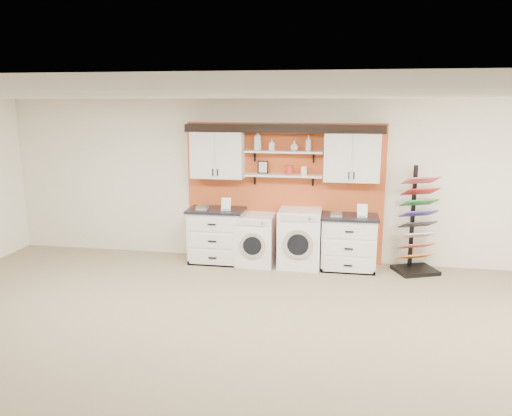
% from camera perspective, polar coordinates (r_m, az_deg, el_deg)
% --- Properties ---
extents(floor, '(10.00, 10.00, 0.00)m').
position_cam_1_polar(floor, '(5.36, -2.17, -18.90)').
color(floor, gray).
rests_on(floor, ground).
extents(ceiling, '(10.00, 10.00, 0.00)m').
position_cam_1_polar(ceiling, '(4.59, -2.45, 12.56)').
color(ceiling, white).
rests_on(ceiling, wall_back).
extents(wall_back, '(10.00, 0.00, 10.00)m').
position_cam_1_polar(wall_back, '(8.65, 3.25, 3.08)').
color(wall_back, '#EFE5CE').
rests_on(wall_back, floor).
extents(accent_panel, '(3.40, 0.07, 2.40)m').
position_cam_1_polar(accent_panel, '(8.65, 3.21, 1.74)').
color(accent_panel, '#C34E21').
rests_on(accent_panel, wall_back).
extents(upper_cabinet_left, '(0.90, 0.35, 0.84)m').
position_cam_1_polar(upper_cabinet_left, '(8.59, -4.42, 6.23)').
color(upper_cabinet_left, silver).
rests_on(upper_cabinet_left, wall_back).
extents(upper_cabinet_right, '(0.90, 0.35, 0.84)m').
position_cam_1_polar(upper_cabinet_right, '(8.33, 10.91, 5.86)').
color(upper_cabinet_right, silver).
rests_on(upper_cabinet_right, wall_back).
extents(shelf_lower, '(1.32, 0.28, 0.03)m').
position_cam_1_polar(shelf_lower, '(8.44, 3.10, 3.74)').
color(shelf_lower, silver).
rests_on(shelf_lower, wall_back).
extents(shelf_upper, '(1.32, 0.28, 0.03)m').
position_cam_1_polar(shelf_upper, '(8.39, 3.14, 6.45)').
color(shelf_upper, silver).
rests_on(shelf_upper, wall_back).
extents(crown_molding, '(3.30, 0.41, 0.13)m').
position_cam_1_polar(crown_molding, '(8.37, 3.18, 9.16)').
color(crown_molding, black).
rests_on(crown_molding, wall_back).
extents(picture_frame, '(0.18, 0.02, 0.22)m').
position_cam_1_polar(picture_frame, '(8.51, 0.80, 4.69)').
color(picture_frame, black).
rests_on(picture_frame, shelf_lower).
extents(canister_red, '(0.11, 0.11, 0.16)m').
position_cam_1_polar(canister_red, '(8.41, 3.79, 4.36)').
color(canister_red, red).
rests_on(canister_red, shelf_lower).
extents(canister_cream, '(0.10, 0.10, 0.14)m').
position_cam_1_polar(canister_cream, '(8.39, 5.49, 4.24)').
color(canister_cream, silver).
rests_on(canister_cream, shelf_lower).
extents(base_cabinet_left, '(0.97, 0.66, 0.95)m').
position_cam_1_polar(base_cabinet_left, '(8.71, -4.52, -3.13)').
color(base_cabinet_left, silver).
rests_on(base_cabinet_left, floor).
extents(base_cabinet_right, '(0.94, 0.66, 0.92)m').
position_cam_1_polar(base_cabinet_right, '(8.45, 10.54, -3.87)').
color(base_cabinet_right, silver).
rests_on(base_cabinet_right, floor).
extents(washer, '(0.62, 0.71, 0.87)m').
position_cam_1_polar(washer, '(8.57, -0.02, -3.60)').
color(washer, white).
rests_on(washer, floor).
extents(dryer, '(0.70, 0.71, 0.98)m').
position_cam_1_polar(dryer, '(8.46, 5.02, -3.45)').
color(dryer, white).
rests_on(dryer, floor).
extents(sample_rack, '(0.79, 0.73, 1.75)m').
position_cam_1_polar(sample_rack, '(8.55, 17.86, -3.46)').
color(sample_rack, black).
rests_on(sample_rack, floor).
extents(soap_bottle_a, '(0.14, 0.14, 0.34)m').
position_cam_1_polar(soap_bottle_a, '(8.43, 0.19, 7.77)').
color(soap_bottle_a, silver).
rests_on(soap_bottle_a, shelf_upper).
extents(soap_bottle_b, '(0.09, 0.09, 0.19)m').
position_cam_1_polar(soap_bottle_b, '(8.40, 1.82, 7.24)').
color(soap_bottle_b, silver).
rests_on(soap_bottle_b, shelf_upper).
extents(soap_bottle_c, '(0.17, 0.17, 0.17)m').
position_cam_1_polar(soap_bottle_c, '(8.36, 4.39, 7.10)').
color(soap_bottle_c, silver).
rests_on(soap_bottle_c, shelf_upper).
extents(soap_bottle_d, '(0.12, 0.12, 0.26)m').
position_cam_1_polar(soap_bottle_d, '(8.34, 6.00, 7.36)').
color(soap_bottle_d, silver).
rests_on(soap_bottle_d, shelf_upper).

